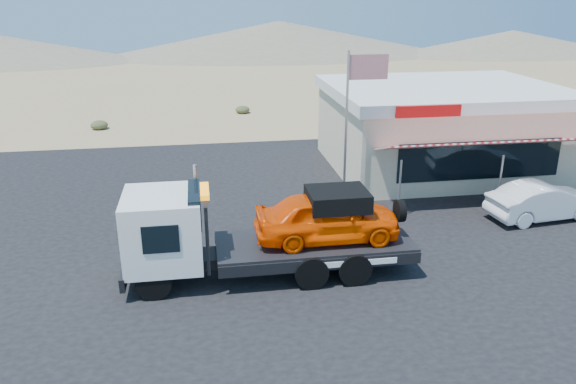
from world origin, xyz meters
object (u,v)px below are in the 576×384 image
at_px(white_sedan, 543,201).
at_px(flagpole, 353,113).
at_px(tow_truck, 262,228).
at_px(jerky_store, 441,126).

distance_m(white_sedan, flagpole, 7.76).
relative_size(tow_truck, jerky_store, 0.81).
height_order(white_sedan, jerky_store, jerky_store).
bearing_deg(tow_truck, jerky_store, 44.40).
bearing_deg(flagpole, jerky_store, 38.79).
bearing_deg(white_sedan, jerky_store, 3.40).
height_order(tow_truck, white_sedan, tow_truck).
distance_m(white_sedan, jerky_store, 6.97).
xyz_separation_m(white_sedan, flagpole, (-6.76, 2.27, 3.06)).
relative_size(white_sedan, flagpole, 0.69).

